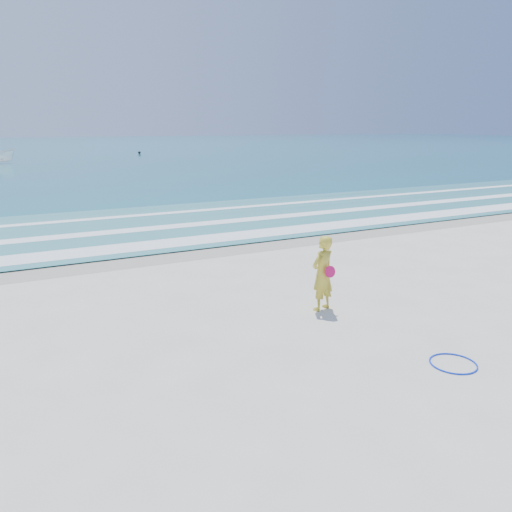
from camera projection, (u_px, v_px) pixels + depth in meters
name	position (u px, v px, depth m)	size (l,w,h in m)	color
ground	(362.00, 356.00, 9.25)	(400.00, 400.00, 0.00)	silver
wet_sand	(193.00, 251.00, 16.99)	(400.00, 2.40, 0.00)	#B2A893
ocean	(25.00, 147.00, 99.54)	(400.00, 190.00, 0.04)	#19727F
shallow	(152.00, 225.00, 21.27)	(400.00, 10.00, 0.01)	#59B7AD
foam_near	(180.00, 242.00, 18.09)	(400.00, 1.40, 0.01)	white
foam_mid	(157.00, 228.00, 20.58)	(400.00, 0.90, 0.01)	white
foam_far	(137.00, 215.00, 23.42)	(400.00, 0.60, 0.01)	white
hoop	(453.00, 363.00, 8.90)	(0.83, 0.83, 0.03)	#0B32D6
buoy	(139.00, 153.00, 75.06)	(0.41, 0.41, 0.41)	black
woman	(323.00, 273.00, 11.36)	(0.73, 0.59, 1.75)	gold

